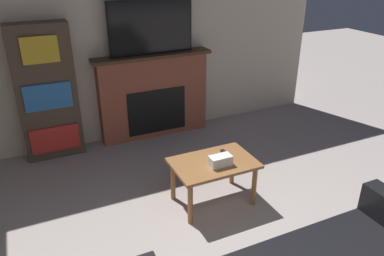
{
  "coord_description": "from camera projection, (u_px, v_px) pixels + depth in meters",
  "views": [
    {
      "loc": [
        -1.33,
        -0.6,
        2.36
      ],
      "look_at": [
        0.1,
        2.49,
        0.75
      ],
      "focal_mm": 35.0,
      "sensor_mm": 36.0,
      "label": 1
    }
  ],
  "objects": [
    {
      "name": "fireplace",
      "position": [
        154.0,
        95.0,
        5.12
      ],
      "size": [
        1.59,
        0.28,
        1.16
      ],
      "color": "brown",
      "rests_on": "ground_plane"
    },
    {
      "name": "coffee_table",
      "position": [
        213.0,
        168.0,
        3.74
      ],
      "size": [
        0.83,
        0.55,
        0.47
      ],
      "color": "brown",
      "rests_on": "ground_plane"
    },
    {
      "name": "tv",
      "position": [
        151.0,
        27.0,
        4.71
      ],
      "size": [
        1.11,
        0.03,
        0.69
      ],
      "color": "black",
      "rests_on": "fireplace"
    },
    {
      "name": "bookshelf",
      "position": [
        47.0,
        93.0,
        4.48
      ],
      "size": [
        0.69,
        0.29,
        1.65
      ],
      "color": "#4C3D2D",
      "rests_on": "ground_plane"
    },
    {
      "name": "remote_control",
      "position": [
        225.0,
        153.0,
        3.84
      ],
      "size": [
        0.04,
        0.15,
        0.02
      ],
      "color": "black",
      "rests_on": "coffee_table"
    },
    {
      "name": "wall_back",
      "position": [
        131.0,
        38.0,
        4.82
      ],
      "size": [
        5.56,
        0.06,
        2.7
      ],
      "color": "beige",
      "rests_on": "ground_plane"
    },
    {
      "name": "tissue_box",
      "position": [
        220.0,
        161.0,
        3.63
      ],
      "size": [
        0.22,
        0.12,
        0.1
      ],
      "color": "white",
      "rests_on": "coffee_table"
    }
  ]
}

